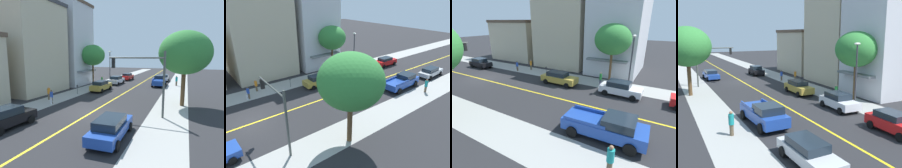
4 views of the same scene
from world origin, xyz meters
TOP-DOWN VIEW (x-y plane):
  - ground_plane at (0.00, 0.00)m, footprint 140.00×140.00m
  - sidewalk_left at (-6.93, 0.00)m, footprint 3.46×126.00m
  - sidewalk_right at (6.93, 0.00)m, footprint 3.46×126.00m
  - road_centerline_stripe at (0.00, 0.00)m, footprint 0.20×126.00m
  - pale_office_building at (-14.28, 6.18)m, footprint 9.53×9.38m
  - brick_apartment_block at (-14.28, 15.26)m, footprint 11.27×7.54m
  - street_tree_left_near at (8.04, 6.05)m, footprint 5.42×5.42m
  - street_tree_right_corner at (-8.00, 16.11)m, footprint 4.50×4.50m
  - fire_hydrant at (-5.71, 1.26)m, footprint 0.44×0.24m
  - parking_meter at (-5.95, 7.22)m, footprint 0.12×0.18m
  - traffic_light_mast at (4.89, 1.06)m, footprint 5.15×0.32m
  - street_lamp at (-5.74, 18.95)m, footprint 0.70×0.36m
  - red_sedan_left_curb at (-4.02, 25.24)m, footprint 2.00×4.27m
  - gold_sedan_left_curb at (-3.89, 10.74)m, footprint 1.98×4.73m
  - blue_sedan_right_curb at (3.88, -4.52)m, footprint 2.16×4.83m
  - silver_sedan_right_curb at (3.93, 26.66)m, footprint 2.06×4.82m
  - black_sedan_left_curb at (-4.12, -5.66)m, footprint 2.16×4.20m
  - white_sedan_left_curb at (-4.20, 18.44)m, footprint 2.14×4.42m
  - blue_pickup_truck at (3.83, 19.43)m, footprint 2.50×5.76m
  - pedestrian_green_shirt at (-5.95, 15.58)m, footprint 0.32×0.32m
  - pedestrian_orange_shirt at (-7.44, 2.99)m, footprint 0.34×0.34m
  - pedestrian_teal_shirt at (6.72, 20.58)m, footprint 0.39×0.39m
  - pedestrian_blue_shirt at (-5.81, 1.49)m, footprint 0.35×0.35m
  - small_dog at (-5.80, 16.58)m, footprint 0.67×0.32m

SIDE VIEW (x-z plane):
  - ground_plane at x=0.00m, z-range 0.00..0.00m
  - road_centerline_stripe at x=0.00m, z-range 0.00..0.00m
  - sidewalk_left at x=-6.93m, z-range 0.00..0.01m
  - sidewalk_right at x=6.93m, z-range 0.00..0.01m
  - small_dog at x=-5.80m, z-range 0.08..0.58m
  - fire_hydrant at x=-5.71m, z-range 0.00..0.84m
  - silver_sedan_right_curb at x=3.93m, z-range 0.04..1.46m
  - blue_sedan_right_curb at x=3.88m, z-range 0.04..1.51m
  - red_sedan_left_curb at x=-4.02m, z-range 0.04..1.58m
  - white_sedan_left_curb at x=-4.20m, z-range 0.03..1.60m
  - black_sedan_left_curb at x=-4.12m, z-range 0.03..1.62m
  - gold_sedan_left_curb at x=-3.89m, z-range 0.04..1.62m
  - pedestrian_blue_shirt at x=-5.81m, z-range 0.04..1.63m
  - pedestrian_orange_shirt at x=-7.44m, z-range 0.05..1.71m
  - parking_meter at x=-5.95m, z-range 0.22..1.56m
  - blue_pickup_truck at x=3.83m, z-range 0.01..1.83m
  - pedestrian_teal_shirt at x=6.72m, z-range 0.05..1.86m
  - pedestrian_green_shirt at x=-5.95m, z-range 0.07..1.86m
  - traffic_light_mast at x=4.89m, z-range 0.95..6.76m
  - street_lamp at x=-5.74m, z-range 0.76..7.12m
  - street_tree_right_corner at x=-8.00m, z-range 1.80..9.26m
  - street_tree_left_near at x=8.04m, z-range 1.69..9.73m
  - pale_office_building at x=-14.28m, z-range 0.02..13.35m
  - brick_apartment_block at x=-14.28m, z-range 0.01..15.05m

